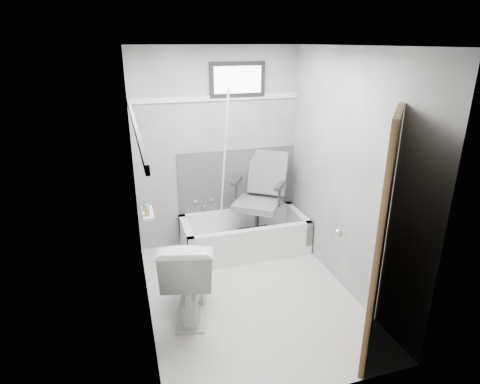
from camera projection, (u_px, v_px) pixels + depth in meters
name	position (u px, v px, depth m)	size (l,w,h in m)	color
floor	(250.00, 295.00, 4.11)	(2.60, 2.60, 0.00)	white
ceiling	(252.00, 46.00, 3.26)	(2.60, 2.60, 0.00)	silver
wall_back	(217.00, 150.00, 4.85)	(2.00, 0.02, 2.40)	gray
wall_front	(316.00, 251.00, 2.52)	(2.00, 0.02, 2.40)	gray
wall_left	(140.00, 196.00, 3.41)	(0.02, 2.60, 2.40)	gray
wall_right	(347.00, 175.00, 3.95)	(0.02, 2.60, 2.40)	gray
bathtub	(244.00, 234.00, 4.93)	(1.50, 0.70, 0.42)	white
office_chair	(257.00, 198.00, 4.86)	(0.61, 0.61, 1.07)	slate
toilet	(190.00, 274.00, 3.72)	(0.47, 0.84, 0.82)	white
door	(436.00, 255.00, 2.87)	(0.78, 0.78, 2.00)	#53391F
window	(237.00, 80.00, 4.61)	(0.66, 0.04, 0.40)	black
backerboard	(237.00, 180.00, 5.05)	(1.50, 0.02, 0.78)	#4C4C4F
trim_back	(217.00, 98.00, 4.62)	(2.00, 0.02, 0.06)	white
trim_left	(134.00, 123.00, 3.20)	(0.02, 2.60, 0.06)	white
pole	(224.00, 167.00, 4.69)	(0.02, 0.02, 1.95)	white
shelf	(148.00, 213.00, 3.82)	(0.10, 0.32, 0.03)	silver
soap_bottle_a	(147.00, 210.00, 3.72)	(0.05, 0.05, 0.10)	#95894A
soap_bottle_b	(146.00, 205.00, 3.85)	(0.07, 0.07, 0.09)	slate
faucet	(203.00, 202.00, 4.99)	(0.26, 0.10, 0.16)	silver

